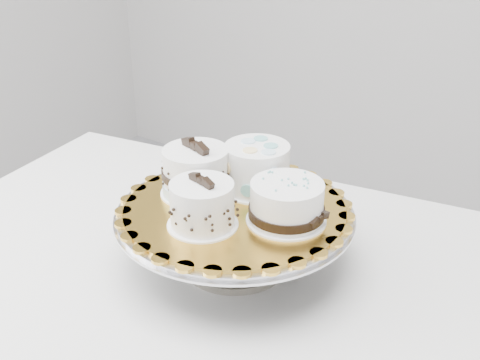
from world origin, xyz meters
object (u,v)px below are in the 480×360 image
Objects in this scene: cake_swirl at (202,206)px; cake_dots at (257,167)px; cake_board at (235,208)px; cake_banded at (196,174)px; cake_ribbon at (287,204)px; table at (222,310)px; cake_stand at (235,227)px.

cake_dots is at bearing 103.89° from cake_swirl.
cake_banded reaches higher than cake_board.
cake_banded reaches higher than cake_ribbon.
cake_board is at bearing 61.96° from table.
table is 3.61× the size of cake_board.
cake_stand is 0.10m from cake_dots.
table is 0.16m from cake_stand.
cake_swirl reaches higher than cake_stand.
table is at bearing -77.20° from cake_dots.
cake_ribbon reaches higher than cake_board.
cake_dots reaches higher than cake_board.
cake_stand is 3.31× the size of cake_swirl.
cake_board is 0.08m from cake_dots.
cake_stand is at bearing 99.53° from cake_swirl.
cake_swirl is (0.00, -0.05, 0.22)m from table.
table is 0.24m from cake_banded.
cake_ribbon reaches higher than table.
cake_stand is 0.11m from cake_banded.
cake_stand is 0.11m from cake_ribbon.
cake_swirl reaches higher than cake_dots.
cake_banded is 0.17m from cake_ribbon.
cake_banded is 1.04× the size of cake_ribbon.
cake_banded is at bearing 179.05° from cake_stand.
cake_ribbon is (0.10, -0.06, -0.01)m from cake_dots.
cake_ribbon is (0.17, 0.01, -0.01)m from cake_banded.
cake_swirl is at bearing -95.58° from table.
cake_swirl is at bearing -75.41° from cake_dots.
cake_board is 0.09m from cake_banded.
cake_dots is at bearing 94.57° from cake_board.
table is at bearing -108.95° from cake_board.
cake_board is 0.10m from cake_ribbon.
cake_board is 0.08m from cake_swirl.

